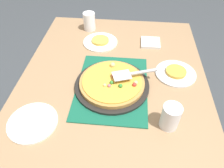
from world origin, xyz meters
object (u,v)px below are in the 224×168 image
at_px(plate_far_right, 175,73).
at_px(napkin_stack, 150,43).
at_px(plate_near_left, 100,42).
at_px(cup_far, 89,21).
at_px(served_slice_left, 100,40).
at_px(served_slice_right, 176,72).
at_px(plate_side, 33,122).
at_px(cup_near, 170,117).
at_px(pizza_pan, 112,85).
at_px(pizza_server, 131,74).
at_px(pizza, 112,82).

relative_size(plate_far_right, napkin_stack, 1.83).
bearing_deg(plate_near_left, cup_far, -148.90).
bearing_deg(served_slice_left, served_slice_right, 60.06).
height_order(served_slice_right, cup_far, cup_far).
relative_size(plate_side, cup_near, 1.83).
bearing_deg(cup_far, pizza_pan, 20.89).
height_order(plate_far_right, plate_side, same).
relative_size(plate_far_right, plate_side, 1.00).
bearing_deg(pizza_server, served_slice_left, -150.12).
relative_size(cup_near, napkin_stack, 1.00).
distance_m(plate_near_left, cup_far, 0.19).
distance_m(pizza, cup_near, 0.34).
xyz_separation_m(pizza_server, napkin_stack, (-0.38, 0.12, -0.06)).
xyz_separation_m(plate_far_right, plate_side, (0.39, -0.66, 0.00)).
relative_size(pizza_pan, cup_far, 3.17).
relative_size(plate_far_right, pizza_server, 0.95).
bearing_deg(cup_far, pizza, 21.09).
relative_size(cup_near, pizza_server, 0.52).
xyz_separation_m(pizza, napkin_stack, (-0.41, 0.21, -0.03)).
height_order(pizza, served_slice_left, pizza).
bearing_deg(napkin_stack, plate_near_left, -86.41).
bearing_deg(plate_near_left, pizza_server, 29.88).
xyz_separation_m(pizza, cup_far, (-0.55, -0.21, 0.03)).
xyz_separation_m(plate_near_left, served_slice_left, (0.00, 0.00, 0.01)).
bearing_deg(served_slice_right, pizza_server, -67.90).
height_order(served_slice_left, napkin_stack, served_slice_left).
relative_size(plate_far_right, cup_near, 1.83).
bearing_deg(pizza_server, plate_side, -55.43).
bearing_deg(pizza_server, plate_far_right, 112.10).
height_order(served_slice_left, cup_far, cup_far).
distance_m(pizza_pan, pizza_server, 0.11).
distance_m(plate_near_left, plate_far_right, 0.52).
height_order(plate_far_right, served_slice_left, served_slice_left).
xyz_separation_m(plate_far_right, cup_near, (0.34, -0.07, 0.06)).
bearing_deg(cup_near, cup_far, -147.89).
relative_size(plate_far_right, served_slice_left, 2.00).
bearing_deg(plate_near_left, pizza_pan, 16.24).
relative_size(served_slice_right, napkin_stack, 0.92).
distance_m(pizza_pan, plate_near_left, 0.41).
bearing_deg(cup_far, served_slice_left, 31.10).
bearing_deg(cup_near, pizza, -128.44).
height_order(plate_far_right, cup_far, cup_far).
distance_m(plate_near_left, served_slice_right, 0.52).
height_order(pizza, cup_near, cup_near).
distance_m(plate_far_right, plate_side, 0.77).
relative_size(pizza_pan, cup_near, 3.17).
bearing_deg(plate_far_right, plate_near_left, -119.94).
relative_size(pizza_pan, plate_near_left, 1.73).
relative_size(pizza, served_slice_right, 3.00).
bearing_deg(pizza_pan, plate_side, -51.80).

